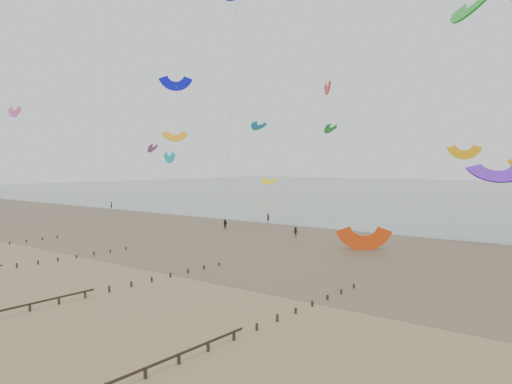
% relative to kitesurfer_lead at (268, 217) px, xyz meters
% --- Properties ---
extents(ground, '(500.00, 500.00, 0.00)m').
position_rel_kitesurfer_lead_xyz_m(ground, '(18.31, -52.31, -0.91)').
color(ground, brown).
rests_on(ground, ground).
extents(sea_and_shore, '(500.00, 665.00, 0.03)m').
position_rel_kitesurfer_lead_xyz_m(sea_and_shore, '(14.23, -17.91, -0.90)').
color(sea_and_shore, '#475654').
rests_on(sea_and_shore, ground).
extents(kitesurfer_lead, '(0.68, 0.46, 1.82)m').
position_rel_kitesurfer_lead_xyz_m(kitesurfer_lead, '(0.00, 0.00, 0.00)').
color(kitesurfer_lead, black).
rests_on(kitesurfer_lead, ground).
extents(kitesurfers, '(152.04, 20.08, 1.89)m').
position_rel_kitesurfer_lead_xyz_m(kitesurfers, '(36.95, -5.49, -0.00)').
color(kitesurfers, black).
rests_on(kitesurfers, ground).
extents(grounded_kite, '(8.34, 7.96, 3.62)m').
position_rel_kitesurfer_lead_xyz_m(grounded_kite, '(31.33, -19.30, -0.91)').
color(grounded_kite, '#DA3E0D').
rests_on(grounded_kite, ground).
extents(kites_airborne, '(236.98, 108.02, 41.00)m').
position_rel_kitesurfer_lead_xyz_m(kites_airborne, '(12.20, 37.81, 21.28)').
color(kites_airborne, '#E546AE').
rests_on(kites_airborne, ground).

